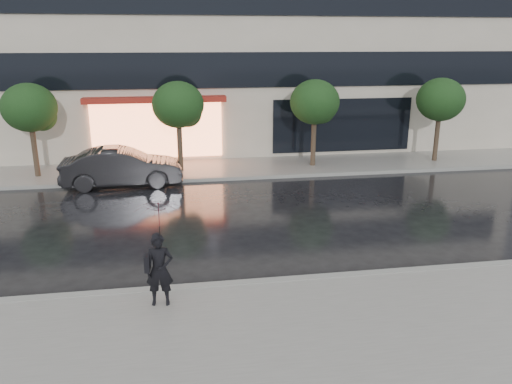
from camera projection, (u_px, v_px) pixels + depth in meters
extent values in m
plane|color=black|center=(303.00, 264.00, 13.07)|extent=(120.00, 120.00, 0.00)
cube|color=slate|center=(343.00, 330.00, 9.98)|extent=(60.00, 4.50, 0.12)
cube|color=slate|center=(247.00, 168.00, 22.73)|extent=(60.00, 3.50, 0.12)
cube|color=gray|center=(313.00, 279.00, 12.11)|extent=(60.00, 0.25, 0.14)
cube|color=gray|center=(253.00, 177.00, 21.08)|extent=(60.00, 0.25, 0.14)
cube|color=black|center=(242.00, 70.00, 23.09)|extent=(28.00, 0.12, 1.60)
cube|color=#FF8C59|center=(157.00, 130.00, 23.25)|extent=(6.00, 0.10, 2.60)
cube|color=maroon|center=(155.00, 100.00, 22.52)|extent=(6.40, 0.70, 0.25)
cube|color=black|center=(342.00, 125.00, 24.64)|extent=(7.00, 0.10, 2.60)
cylinder|color=#33261C|center=(35.00, 153.00, 20.83)|extent=(0.22, 0.22, 2.20)
ellipsoid|color=black|center=(29.00, 108.00, 20.27)|extent=(2.20, 2.20, 1.98)
sphere|color=black|center=(42.00, 116.00, 20.64)|extent=(1.20, 1.20, 1.20)
cylinder|color=#33261C|center=(180.00, 148.00, 21.74)|extent=(0.22, 0.22, 2.20)
ellipsoid|color=black|center=(178.00, 105.00, 21.18)|extent=(2.20, 2.20, 1.98)
sphere|color=black|center=(188.00, 113.00, 21.55)|extent=(1.20, 1.20, 1.20)
cylinder|color=#33261C|center=(313.00, 144.00, 22.65)|extent=(0.22, 0.22, 2.20)
ellipsoid|color=black|center=(315.00, 102.00, 22.09)|extent=(2.20, 2.20, 1.98)
sphere|color=black|center=(322.00, 110.00, 22.46)|extent=(1.20, 1.20, 1.20)
cylinder|color=#33261C|center=(436.00, 140.00, 23.56)|extent=(0.22, 0.22, 2.20)
ellipsoid|color=black|center=(441.00, 100.00, 23.00)|extent=(2.20, 2.20, 1.98)
sphere|color=black|center=(446.00, 107.00, 23.37)|extent=(1.20, 1.20, 1.20)
imported|color=black|center=(122.00, 167.00, 19.87)|extent=(4.75, 1.81, 1.55)
imported|color=black|center=(160.00, 270.00, 10.65)|extent=(0.62, 0.43, 1.62)
imported|color=#370A12|center=(159.00, 222.00, 10.34)|extent=(1.03, 1.05, 0.89)
cylinder|color=black|center=(161.00, 244.00, 10.48)|extent=(0.02, 0.02, 0.81)
cube|color=black|center=(147.00, 263.00, 10.52)|extent=(0.13, 0.31, 0.35)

